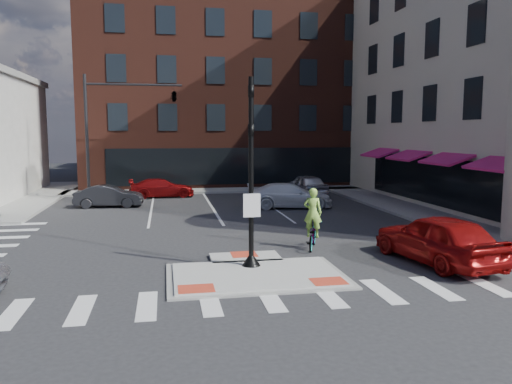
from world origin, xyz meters
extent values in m
plane|color=#28282B|center=(0.00, 0.00, 0.00)|extent=(120.00, 120.00, 0.00)
cube|color=gray|center=(0.00, -0.50, 0.03)|extent=(5.40, 3.60, 0.06)
cube|color=#A8A8A3|center=(0.00, -0.50, 0.06)|extent=(5.00, 3.20, 0.12)
cube|color=#A8A8A3|center=(0.00, 1.60, 0.06)|extent=(2.40, 1.40, 0.12)
cube|color=red|center=(-1.90, -1.70, 0.12)|extent=(1.00, 0.80, 0.01)
cube|color=red|center=(1.90, -1.70, 0.12)|extent=(1.00, 0.80, 0.01)
cube|color=red|center=(0.00, 1.90, 0.12)|extent=(0.90, 0.90, 0.01)
cube|color=gray|center=(-11.00, 20.00, 0.07)|extent=(3.00, 20.00, 0.15)
cube|color=gray|center=(10.80, 10.00, 0.07)|extent=(3.00, 24.00, 0.15)
cube|color=gray|center=(3.00, 22.00, 0.07)|extent=(26.00, 3.00, 0.15)
cube|color=#492017|center=(3.00, 32.00, 7.50)|extent=(24.00, 18.00, 15.00)
cube|color=beige|center=(3.00, 32.00, 15.20)|extent=(24.40, 18.40, 0.60)
cube|color=black|center=(3.00, 23.00, 1.80)|extent=(20.00, 0.12, 2.80)
cube|color=black|center=(12.00, 10.00, 1.70)|extent=(0.12, 16.00, 2.60)
cube|color=#D81C76|center=(11.30, 4.00, 3.05)|extent=(1.46, 3.00, 0.58)
cube|color=#D81C76|center=(11.30, 10.00, 3.05)|extent=(1.46, 3.00, 0.58)
cube|color=#D81C76|center=(11.30, 16.00, 3.05)|extent=(1.46, 3.00, 0.58)
cube|color=slate|center=(-4.00, 52.00, 5.00)|extent=(10.00, 12.00, 10.00)
cube|color=brown|center=(9.00, 54.00, 6.00)|extent=(12.00, 12.00, 12.00)
cone|color=black|center=(0.00, 0.40, 0.34)|extent=(0.60, 0.60, 0.45)
cylinder|color=black|center=(0.00, 0.40, 3.20)|extent=(0.16, 0.16, 5.80)
cube|color=white|center=(0.00, 0.28, 2.10)|extent=(0.55, 0.04, 0.75)
imported|color=black|center=(0.00, 0.40, 5.30)|extent=(0.18, 0.22, 1.10)
imported|color=black|center=(0.00, 0.40, 4.10)|extent=(0.18, 0.22, 1.10)
cylinder|color=black|center=(-7.50, 18.00, 4.00)|extent=(0.20, 0.20, 8.00)
cylinder|color=black|center=(-4.50, 18.00, 7.40)|extent=(6.00, 0.14, 0.14)
imported|color=black|center=(-2.00, 18.00, 6.80)|extent=(0.48, 2.24, 0.90)
imported|color=#9C0F0E|center=(6.28, 0.00, 0.85)|extent=(2.82, 5.24, 1.70)
imported|color=white|center=(4.45, 13.00, 0.72)|extent=(5.18, 2.69, 1.43)
imported|color=#242529|center=(-5.98, 15.18, 0.65)|extent=(3.99, 1.58, 1.29)
imported|color=silver|center=(6.77, 17.56, 0.78)|extent=(2.16, 4.70, 1.56)
imported|color=maroon|center=(-2.93, 19.23, 0.63)|extent=(4.47, 2.09, 1.26)
imported|color=#3F3F44|center=(2.77, 2.80, 0.49)|extent=(1.31, 1.98, 0.98)
imported|color=#9AD74C|center=(2.77, 2.80, 1.39)|extent=(0.81, 0.68, 1.88)
camera|label=1|loc=(-2.67, -15.07, 4.39)|focal=35.00mm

